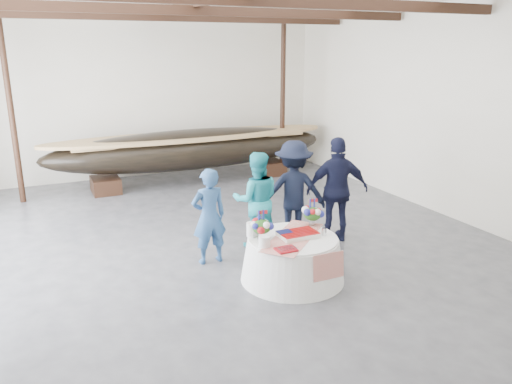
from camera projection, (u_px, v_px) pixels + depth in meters
name	position (u px, v px, depth m)	size (l,w,h in m)	color
floor	(228.00, 245.00, 9.40)	(10.00, 12.00, 0.01)	#3D3D42
wall_back	(149.00, 96.00, 14.01)	(10.00, 0.02, 4.50)	silver
wall_right	(442.00, 111.00, 10.77)	(0.02, 12.00, 4.50)	silver
pavilion_structure	(209.00, 23.00, 8.97)	(9.80, 11.76, 4.50)	black
longboat_display	(192.00, 149.00, 13.44)	(7.79, 1.56, 1.46)	black
banquet_table	(293.00, 258.00, 7.92)	(1.65, 1.65, 0.71)	white
tabletop_items	(287.00, 225.00, 7.92)	(1.50, 1.44, 0.40)	red
guest_woman_blue	(209.00, 216.00, 8.43)	(0.61, 0.40, 1.67)	navy
guest_woman_teal	(256.00, 200.00, 9.10)	(0.87, 0.68, 1.79)	teal
guest_man_left	(293.00, 191.00, 9.42)	(1.24, 0.72, 1.93)	black
guest_man_right	(337.00, 190.00, 9.37)	(1.17, 0.49, 2.00)	black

